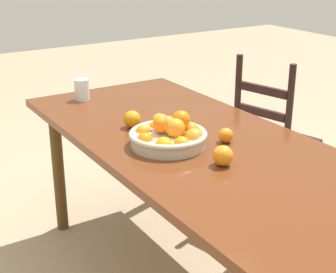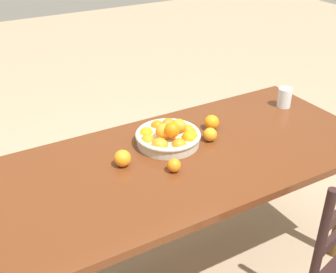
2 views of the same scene
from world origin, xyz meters
The scene contains 8 objects.
dining_table centered at (0.00, 0.00, 0.68)m, with size 2.03×0.85×0.76m.
chair_near_window centered at (-0.40, 0.79, 0.45)m, with size 0.47×0.47×0.97m.
fruit_bowl centered at (-0.05, -0.13, 0.81)m, with size 0.32×0.32×0.14m.
orange_loose_0 centered at (0.04, 0.09, 0.79)m, with size 0.06×0.06×0.06m, color orange.
orange_loose_1 centered at (-0.33, -0.16, 0.80)m, with size 0.08×0.08×0.08m, color orange.
orange_loose_2 centered at (0.22, -0.07, 0.80)m, with size 0.08×0.08×0.08m, color orange.
orange_loose_3 centered at (-0.25, -0.06, 0.79)m, with size 0.07×0.07×0.07m, color orange.
drinking_glass centered at (-0.84, -0.17, 0.82)m, with size 0.08×0.08×0.11m, color silver.
Camera 1 is at (1.58, -1.17, 1.54)m, focal length 54.52 mm.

